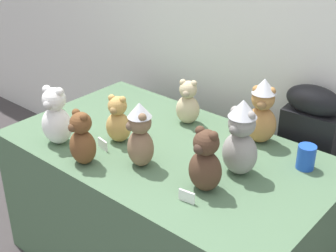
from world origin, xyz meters
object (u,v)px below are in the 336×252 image
object	(u,v)px
instrument_case	(303,172)
teddy_bear_cocoa	(205,162)
teddy_bear_snow	(56,117)
party_cup_blue	(306,157)
teddy_bear_caramel	(262,112)
teddy_bear_sand	(188,103)
teddy_bear_chestnut	(82,139)
teddy_bear_ash	(241,138)
teddy_bear_mocha	(140,135)
teddy_bear_honey	(118,120)
display_table	(168,210)

from	to	relation	value
instrument_case	teddy_bear_cocoa	world-z (taller)	teddy_bear_cocoa
teddy_bear_snow	party_cup_blue	world-z (taller)	teddy_bear_snow
teddy_bear_caramel	teddy_bear_sand	bearing A→B (deg)	166.40
teddy_bear_chestnut	teddy_bear_ash	bearing A→B (deg)	40.22
teddy_bear_ash	instrument_case	bearing A→B (deg)	83.73
teddy_bear_sand	teddy_bear_mocha	xyz separation A→B (m)	(0.10, -0.46, 0.04)
teddy_bear_ash	teddy_bear_mocha	bearing A→B (deg)	-146.93
teddy_bear_chestnut	teddy_bear_caramel	distance (m)	0.84
teddy_bear_sand	teddy_bear_honey	world-z (taller)	same
teddy_bear_sand	teddy_bear_honey	distance (m)	0.39
instrument_case	teddy_bear_caramel	bearing A→B (deg)	-125.44
teddy_bear_snow	teddy_bear_mocha	bearing A→B (deg)	-3.07
display_table	teddy_bear_caramel	xyz separation A→B (m)	(0.29, 0.34, 0.52)
teddy_bear_chestnut	teddy_bear_sand	distance (m)	0.62
teddy_bear_mocha	teddy_bear_ash	distance (m)	0.43
teddy_bear_cocoa	instrument_case	bearing A→B (deg)	83.37
teddy_bear_sand	instrument_case	bearing A→B (deg)	6.14
teddy_bear_honey	instrument_case	bearing A→B (deg)	26.12
instrument_case	teddy_bear_sand	distance (m)	0.70
teddy_bear_snow	teddy_bear_mocha	world-z (taller)	teddy_bear_mocha
teddy_bear_chestnut	teddy_bear_ash	distance (m)	0.69
instrument_case	teddy_bear_ash	size ratio (longest dim) A/B	2.84
teddy_bear_caramel	party_cup_blue	size ratio (longest dim) A/B	2.96
teddy_bear_caramel	party_cup_blue	distance (m)	0.31
teddy_bear_ash	teddy_bear_sand	bearing A→B (deg)	154.73
display_table	teddy_bear_honey	world-z (taller)	teddy_bear_honey
display_table	instrument_case	bearing A→B (deg)	53.12
instrument_case	teddy_bear_ash	distance (m)	0.67
instrument_case	teddy_bear_mocha	world-z (taller)	teddy_bear_mocha
display_table	teddy_bear_cocoa	size ratio (longest dim) A/B	5.57
teddy_bear_honey	teddy_bear_mocha	world-z (taller)	teddy_bear_mocha
teddy_bear_cocoa	teddy_bear_ash	world-z (taller)	teddy_bear_ash
teddy_bear_ash	party_cup_blue	distance (m)	0.32
teddy_bear_honey	teddy_bear_mocha	size ratio (longest dim) A/B	0.79
teddy_bear_caramel	teddy_bear_cocoa	bearing A→B (deg)	-109.33
display_table	teddy_bear_mocha	size ratio (longest dim) A/B	5.13
teddy_bear_honey	teddy_bear_ash	size ratio (longest dim) A/B	0.70
teddy_bear_cocoa	teddy_bear_mocha	distance (m)	0.33
teddy_bear_honey	party_cup_blue	xyz separation A→B (m)	(0.80, 0.36, -0.06)
instrument_case	party_cup_blue	world-z (taller)	instrument_case
teddy_bear_chestnut	party_cup_blue	size ratio (longest dim) A/B	2.33
instrument_case	teddy_bear_mocha	bearing A→B (deg)	-123.56
instrument_case	teddy_bear_mocha	xyz separation A→B (m)	(-0.43, -0.76, 0.38)
teddy_bear_mocha	teddy_bear_snow	bearing A→B (deg)	-135.33
teddy_bear_sand	teddy_bear_mocha	distance (m)	0.47
teddy_bear_mocha	teddy_bear_ash	bearing A→B (deg)	62.16
instrument_case	party_cup_blue	xyz separation A→B (m)	(0.13, -0.32, 0.29)
teddy_bear_cocoa	teddy_bear_ash	xyz separation A→B (m)	(0.04, 0.20, 0.04)
instrument_case	party_cup_blue	distance (m)	0.45
instrument_case	teddy_bear_cocoa	bearing A→B (deg)	-102.32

